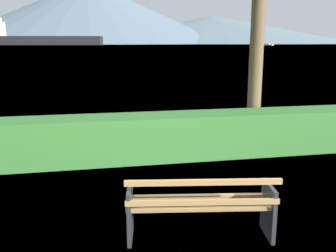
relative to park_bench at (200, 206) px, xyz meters
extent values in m
plane|color=olive|center=(0.01, 0.06, -0.43)|extent=(1400.00, 1400.00, 0.00)
plane|color=#6B8EA3|center=(0.01, 307.74, -0.43)|extent=(620.00, 620.00, 0.00)
cube|color=tan|center=(-0.02, -0.13, 0.02)|extent=(1.80, 0.36, 0.04)
cube|color=tan|center=(0.01, 0.06, 0.02)|extent=(1.80, 0.36, 0.04)
cube|color=tan|center=(0.04, 0.25, 0.02)|extent=(1.80, 0.36, 0.04)
cube|color=tan|center=(-0.03, -0.20, 0.14)|extent=(1.79, 0.34, 0.06)
cube|color=tan|center=(-0.04, -0.25, 0.41)|extent=(1.79, 0.34, 0.06)
cube|color=#2D2D33|center=(-0.85, 0.18, -0.09)|extent=(0.13, 0.51, 0.68)
cube|color=#2D2D33|center=(0.86, -0.10, -0.09)|extent=(0.13, 0.51, 0.68)
cube|color=#387A33|center=(0.01, 3.41, 0.03)|extent=(12.87, 0.89, 0.93)
cylinder|color=brown|center=(2.53, 4.16, 1.83)|extent=(0.32, 0.32, 4.51)
cube|color=#232328|center=(-43.53, 319.70, 3.03)|extent=(107.74, 35.60, 6.92)
cube|color=gold|center=(121.10, 246.57, -0.05)|extent=(6.26, 8.45, 0.75)
cube|color=silver|center=(121.10, 246.57, 0.64)|extent=(3.04, 3.47, 0.63)
cone|color=slate|center=(0.01, 551.34, 41.30)|extent=(378.80, 378.80, 83.46)
cone|color=slate|center=(195.56, 599.38, 21.29)|extent=(434.73, 434.73, 43.44)
camera|label=1|loc=(-1.26, -4.16, 1.97)|focal=40.60mm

